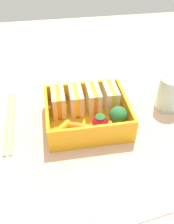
% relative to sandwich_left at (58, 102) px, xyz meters
% --- Properties ---
extents(ground_plane, '(1.20, 1.20, 0.02)m').
position_rel_sandwich_left_xyz_m(ground_plane, '(0.06, -0.03, -0.05)').
color(ground_plane, beige).
extents(bento_tray, '(0.17, 0.15, 0.01)m').
position_rel_sandwich_left_xyz_m(bento_tray, '(0.06, -0.03, -0.03)').
color(bento_tray, orange).
rests_on(bento_tray, ground_plane).
extents(bento_rim, '(0.17, 0.15, 0.04)m').
position_rel_sandwich_left_xyz_m(bento_rim, '(0.06, -0.03, -0.00)').
color(bento_rim, orange).
rests_on(bento_rim, bento_tray).
extents(sandwich_left, '(0.03, 0.06, 0.05)m').
position_rel_sandwich_left_xyz_m(sandwich_left, '(0.00, 0.00, 0.00)').
color(sandwich_left, beige).
rests_on(sandwich_left, bento_tray).
extents(sandwich_center_left, '(0.03, 0.06, 0.05)m').
position_rel_sandwich_left_xyz_m(sandwich_center_left, '(0.04, 0.00, 0.00)').
color(sandwich_center_left, beige).
rests_on(sandwich_center_left, bento_tray).
extents(sandwich_center, '(0.03, 0.06, 0.05)m').
position_rel_sandwich_left_xyz_m(sandwich_center, '(0.07, 0.00, 0.00)').
color(sandwich_center, beige).
rests_on(sandwich_center, bento_tray).
extents(sandwich_center_right, '(0.03, 0.06, 0.05)m').
position_rel_sandwich_left_xyz_m(sandwich_center_right, '(0.11, 0.00, 0.00)').
color(sandwich_center_right, beige).
rests_on(sandwich_center_right, bento_tray).
extents(carrot_stick_left, '(0.05, 0.05, 0.01)m').
position_rel_sandwich_left_xyz_m(carrot_stick_left, '(-0.00, -0.06, -0.02)').
color(carrot_stick_left, orange).
rests_on(carrot_stick_left, bento_tray).
extents(carrot_stick_far_left, '(0.05, 0.03, 0.01)m').
position_rel_sandwich_left_xyz_m(carrot_stick_far_left, '(0.04, -0.06, -0.02)').
color(carrot_stick_far_left, orange).
rests_on(carrot_stick_far_left, bento_tray).
extents(strawberry_far_left, '(0.03, 0.03, 0.04)m').
position_rel_sandwich_left_xyz_m(strawberry_far_left, '(0.08, -0.07, -0.01)').
color(strawberry_far_left, red).
rests_on(strawberry_far_left, bento_tray).
extents(broccoli_floret, '(0.04, 0.04, 0.04)m').
position_rel_sandwich_left_xyz_m(broccoli_floret, '(0.11, -0.06, -0.00)').
color(broccoli_floret, '#83CB65').
rests_on(broccoli_floret, bento_tray).
extents(chopstick_pair, '(0.02, 0.19, 0.01)m').
position_rel_sandwich_left_xyz_m(chopstick_pair, '(-0.11, -0.00, -0.03)').
color(chopstick_pair, tan).
rests_on(chopstick_pair, ground_plane).
extents(drinking_glass, '(0.05, 0.05, 0.08)m').
position_rel_sandwich_left_xyz_m(drinking_glass, '(0.24, -0.01, 0.00)').
color(drinking_glass, silver).
rests_on(drinking_glass, ground_plane).
extents(folded_napkin, '(0.14, 0.13, 0.00)m').
position_rel_sandwich_left_xyz_m(folded_napkin, '(0.08, -0.20, -0.04)').
color(folded_napkin, silver).
rests_on(folded_napkin, ground_plane).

